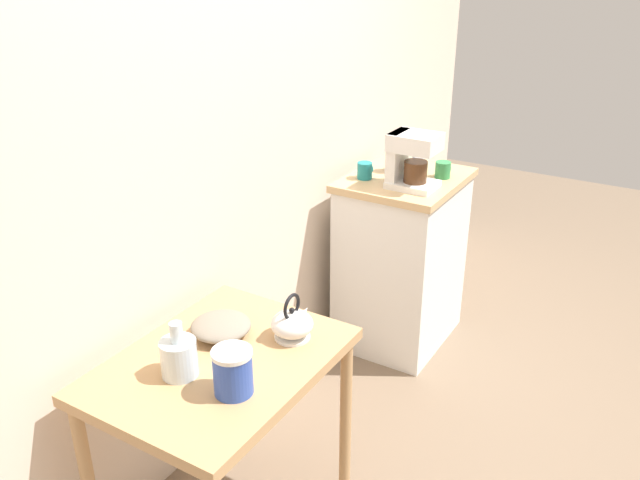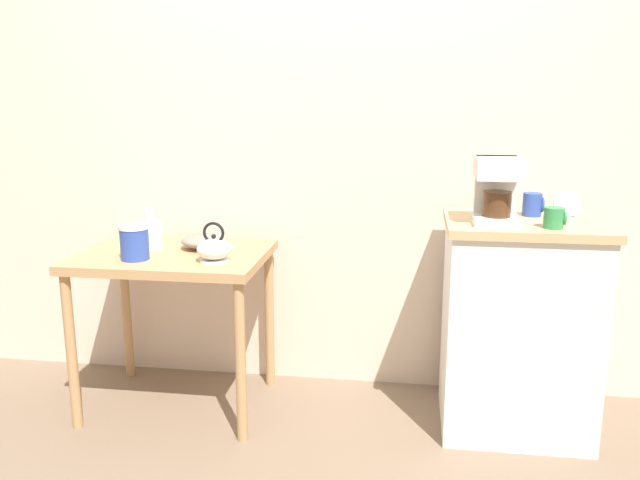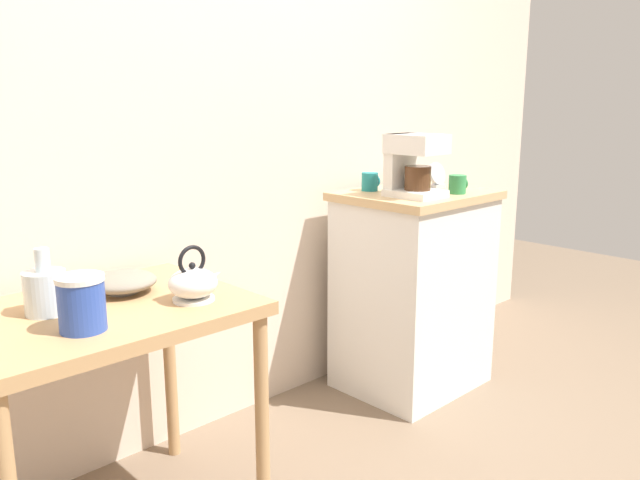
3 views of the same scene
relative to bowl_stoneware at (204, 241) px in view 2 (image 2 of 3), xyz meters
The scene contains 13 objects.
ground_plane 0.98m from the bowl_stoneware, ahead, with size 8.00×8.00×0.00m, color #7A6651.
back_wall 1.00m from the bowl_stoneware, 25.60° to the left, with size 4.40×0.10×2.80m, color beige.
wooden_table 0.20m from the bowl_stoneware, 143.46° to the right, with size 0.82×0.62×0.73m.
kitchen_counter 1.42m from the bowl_stoneware, ahead, with size 0.64×0.53×0.91m.
bowl_stoneware is the anchor object (origin of this frame).
teakettle 0.25m from the bowl_stoneware, 61.89° to the right, with size 0.18×0.15×0.17m.
glass_carafe_vase 0.25m from the bowl_stoneware, behind, with size 0.12×0.12×0.19m.
canister_enamel 0.33m from the bowl_stoneware, 134.47° to the right, with size 0.12×0.12×0.15m.
coffee_maker 1.29m from the bowl_stoneware, ahead, with size 0.18×0.22×0.26m.
mug_dark_teal 1.27m from the bowl_stoneware, ahead, with size 0.08×0.07×0.08m.
mug_blue 1.44m from the bowl_stoneware, ahead, with size 0.08×0.08×0.10m.
mug_tall_green 1.49m from the bowl_stoneware, ahead, with size 0.08×0.08×0.08m.
table_clock 1.56m from the bowl_stoneware, ahead, with size 0.11×0.05×0.12m.
Camera 2 is at (0.33, -2.64, 1.42)m, focal length 36.34 mm.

